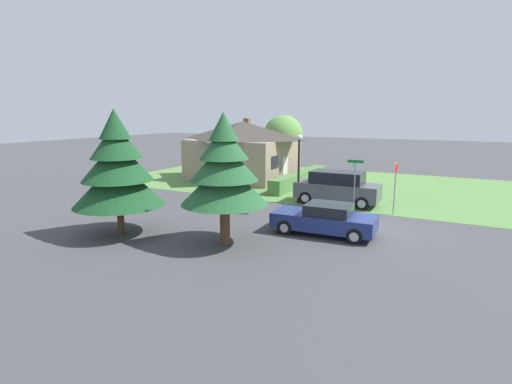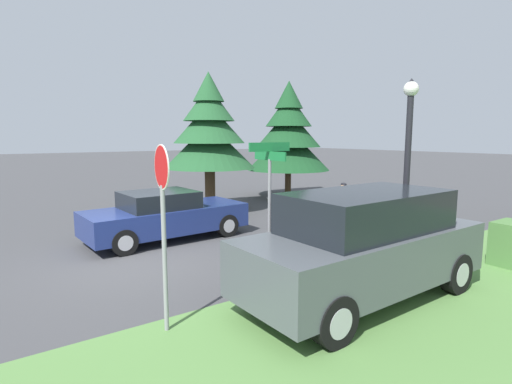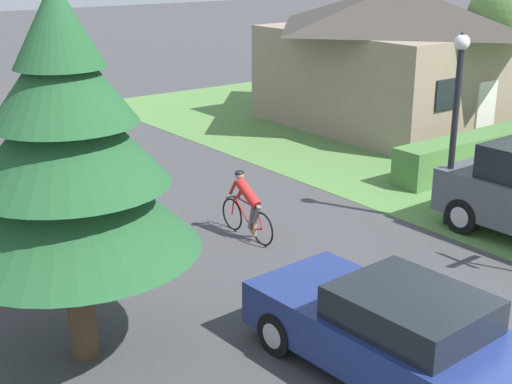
{
  "view_description": "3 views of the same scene",
  "coord_description": "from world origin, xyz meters",
  "px_view_note": "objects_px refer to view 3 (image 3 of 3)",
  "views": [
    {
      "loc": [
        -18.48,
        -4.07,
        5.41
      ],
      "look_at": [
        -0.25,
        5.61,
        1.32
      ],
      "focal_mm": 28.0,
      "sensor_mm": 36.0,
      "label": 1
    },
    {
      "loc": [
        9.16,
        -3.02,
        2.98
      ],
      "look_at": [
        -0.48,
        3.77,
        1.33
      ],
      "focal_mm": 28.0,
      "sensor_mm": 36.0,
      "label": 2
    },
    {
      "loc": [
        -8.5,
        -4.41,
        5.78
      ],
      "look_at": [
        -1.19,
        5.23,
        1.67
      ],
      "focal_mm": 50.0,
      "sensor_mm": 36.0,
      "label": 3
    }
  ],
  "objects_px": {
    "sedan_left_lane": "(399,336)",
    "street_lamp": "(456,106)",
    "cyclist": "(247,206)",
    "cottage_house": "(396,53)",
    "conifer_tall_near": "(68,153)"
  },
  "relations": [
    {
      "from": "street_lamp",
      "to": "conifer_tall_near",
      "type": "xyz_separation_m",
      "value": [
        -8.72,
        -0.24,
        0.5
      ]
    },
    {
      "from": "sedan_left_lane",
      "to": "cyclist",
      "type": "bearing_deg",
      "value": -17.9
    },
    {
      "from": "cottage_house",
      "to": "street_lamp",
      "type": "xyz_separation_m",
      "value": [
        -6.5,
        -7.58,
        0.22
      ]
    },
    {
      "from": "cottage_house",
      "to": "street_lamp",
      "type": "relative_size",
      "value": 1.93
    },
    {
      "from": "cottage_house",
      "to": "sedan_left_lane",
      "type": "relative_size",
      "value": 1.75
    },
    {
      "from": "sedan_left_lane",
      "to": "cyclist",
      "type": "distance_m",
      "value": 5.76
    },
    {
      "from": "sedan_left_lane",
      "to": "street_lamp",
      "type": "bearing_deg",
      "value": -60.34
    },
    {
      "from": "sedan_left_lane",
      "to": "street_lamp",
      "type": "xyz_separation_m",
      "value": [
        5.47,
        3.5,
        1.98
      ]
    },
    {
      "from": "conifer_tall_near",
      "to": "cottage_house",
      "type": "bearing_deg",
      "value": 27.18
    },
    {
      "from": "cottage_house",
      "to": "sedan_left_lane",
      "type": "xyz_separation_m",
      "value": [
        -11.97,
        -11.08,
        -1.76
      ]
    },
    {
      "from": "sedan_left_lane",
      "to": "cottage_house",
      "type": "bearing_deg",
      "value": -50.15
    },
    {
      "from": "street_lamp",
      "to": "conifer_tall_near",
      "type": "bearing_deg",
      "value": -178.43
    },
    {
      "from": "sedan_left_lane",
      "to": "conifer_tall_near",
      "type": "relative_size",
      "value": 0.85
    },
    {
      "from": "sedan_left_lane",
      "to": "street_lamp",
      "type": "height_order",
      "value": "street_lamp"
    },
    {
      "from": "street_lamp",
      "to": "cyclist",
      "type": "bearing_deg",
      "value": 152.55
    }
  ]
}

